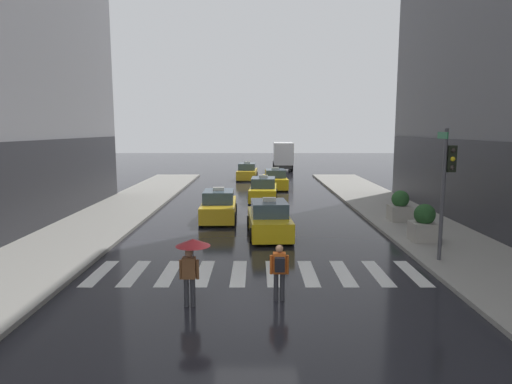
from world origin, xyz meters
name	(u,v)px	position (x,y,z in m)	size (l,w,h in m)	color
ground_plane	(255,308)	(0.00, 0.00, 0.00)	(160.00, 160.00, 0.00)	black
crosswalk_markings	(255,273)	(0.00, 3.00, 0.00)	(11.30, 2.80, 0.01)	silver
traffic_light_pole	(446,176)	(6.84, 4.08, 3.26)	(0.44, 0.84, 4.80)	#47474C
taxi_lead	(268,220)	(0.60, 8.50, 0.72)	(2.12, 4.63, 1.80)	yellow
taxi_second	(218,207)	(-2.04, 12.11, 0.72)	(2.02, 4.58, 1.80)	gold
taxi_third	(262,190)	(0.50, 18.54, 0.72)	(2.09, 4.61, 1.80)	yellow
taxi_fourth	(274,180)	(1.58, 24.83, 0.72)	(2.05, 4.60, 1.80)	yellow
taxi_fifth	(246,172)	(-0.87, 31.48, 0.72)	(2.09, 4.61, 1.80)	gold
box_truck	(282,155)	(3.22, 41.46, 1.85)	(2.38, 7.58, 3.35)	#2D2D2D
pedestrian_with_umbrella	(191,254)	(-1.78, 0.13, 1.52)	(0.96, 0.96, 1.94)	#333338
pedestrian_with_backpack	(278,268)	(0.66, 0.53, 0.97)	(0.55, 0.43, 1.65)	#333338
planter_near_corner	(423,224)	(7.24, 6.92, 0.87)	(1.10, 1.10, 1.60)	#A8A399
planter_mid_block	(399,207)	(7.55, 11.12, 0.87)	(1.10, 1.10, 1.60)	#A8A399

